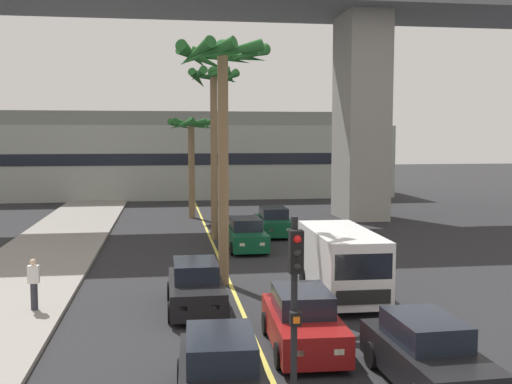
% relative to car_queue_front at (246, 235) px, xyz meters
% --- Properties ---
extents(lane_stripe_center, '(0.14, 56.00, 0.01)m').
position_rel_car_queue_front_xyz_m(lane_stripe_center, '(-1.48, -3.47, -0.72)').
color(lane_stripe_center, '#DBCC4C').
rests_on(lane_stripe_center, ground).
extents(bridge_overpass, '(77.22, 8.00, 17.82)m').
position_rel_car_queue_front_xyz_m(bridge_overpass, '(-0.48, 10.49, 13.51)').
color(bridge_overpass, slate).
rests_on(bridge_overpass, ground).
extents(pier_building_backdrop, '(36.11, 8.04, 7.66)m').
position_rel_car_queue_front_xyz_m(pier_building_backdrop, '(-1.48, 27.04, 3.05)').
color(pier_building_backdrop, '#ADB2A8').
rests_on(pier_building_backdrop, ground).
extents(car_queue_front, '(1.88, 4.13, 1.56)m').
position_rel_car_queue_front_xyz_m(car_queue_front, '(0.00, 0.00, 0.00)').
color(car_queue_front, '#0C4728').
rests_on(car_queue_front, ground).
extents(car_queue_second, '(1.92, 4.15, 1.56)m').
position_rel_car_queue_front_xyz_m(car_queue_second, '(1.89, -16.84, 0.00)').
color(car_queue_second, black).
rests_on(car_queue_second, ground).
extents(car_queue_third, '(1.95, 4.16, 1.56)m').
position_rel_car_queue_front_xyz_m(car_queue_third, '(-0.32, -14.05, 0.00)').
color(car_queue_third, maroon).
rests_on(car_queue_third, ground).
extents(car_queue_fourth, '(1.96, 4.16, 1.56)m').
position_rel_car_queue_front_xyz_m(car_queue_fourth, '(-2.78, -17.35, 0.00)').
color(car_queue_fourth, black).
rests_on(car_queue_fourth, ground).
extents(car_queue_fifth, '(1.88, 4.12, 1.56)m').
position_rel_car_queue_front_xyz_m(car_queue_fifth, '(2.13, 4.10, 0.00)').
color(car_queue_fifth, '#0C4728').
rests_on(car_queue_fifth, ground).
extents(car_queue_sixth, '(1.85, 4.11, 1.56)m').
position_rel_car_queue_front_xyz_m(car_queue_sixth, '(-2.93, -9.98, 0.00)').
color(car_queue_sixth, black).
rests_on(car_queue_sixth, ground).
extents(delivery_van, '(2.24, 5.29, 2.36)m').
position_rel_car_queue_front_xyz_m(delivery_van, '(2.09, -9.37, 0.57)').
color(delivery_van, white).
rests_on(delivery_van, ground).
extents(traffic_light_median_near, '(0.24, 0.37, 4.20)m').
position_rel_car_queue_front_xyz_m(traffic_light_median_near, '(-1.61, -19.06, 1.99)').
color(traffic_light_median_near, black).
rests_on(traffic_light_median_near, ground).
extents(palm_tree_near_median, '(2.83, 2.87, 9.25)m').
position_rel_car_queue_front_xyz_m(palm_tree_near_median, '(-1.27, 3.29, 6.62)').
color(palm_tree_near_median, brown).
rests_on(palm_tree_near_median, ground).
extents(palm_tree_mid_median, '(3.25, 3.27, 6.83)m').
position_rel_car_queue_front_xyz_m(palm_tree_mid_median, '(-2.11, 12.08, 4.78)').
color(palm_tree_mid_median, brown).
rests_on(palm_tree_mid_median, ground).
extents(palm_tree_far_median, '(3.56, 3.60, 9.11)m').
position_rel_car_queue_front_xyz_m(palm_tree_far_median, '(-1.75, -6.76, 6.81)').
color(palm_tree_far_median, brown).
rests_on(palm_tree_far_median, ground).
extents(pedestrian_far_along, '(0.34, 0.22, 1.62)m').
position_rel_car_queue_front_xyz_m(pedestrian_far_along, '(-7.99, -9.80, 0.28)').
color(pedestrian_far_along, '#2D2D38').
rests_on(pedestrian_far_along, sidewalk_left).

